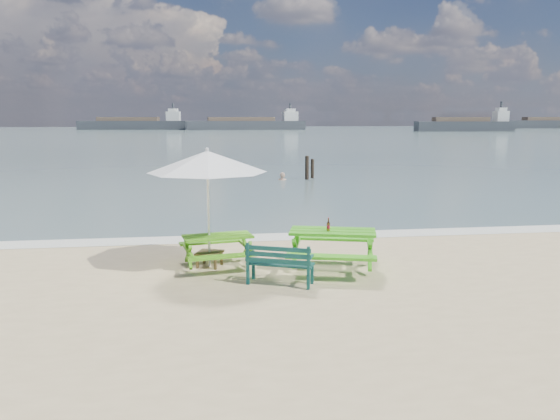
{
  "coord_description": "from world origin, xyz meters",
  "views": [
    {
      "loc": [
        -1.36,
        -9.28,
        3.13
      ],
      "look_at": [
        0.36,
        3.0,
        1.0
      ],
      "focal_mm": 35.0,
      "sensor_mm": 36.0,
      "label": 1
    }
  ],
  "objects": [
    {
      "name": "park_bench",
      "position": [
        0.02,
        0.56,
        0.24
      ],
      "size": [
        1.31,
        0.86,
        0.77
      ],
      "color": "#0F3F3A",
      "rests_on": "ground"
    },
    {
      "name": "sea",
      "position": [
        0.0,
        85.0,
        0.0
      ],
      "size": [
        300.0,
        300.0,
        0.0
      ],
      "primitive_type": "plane",
      "color": "slate",
      "rests_on": "ground"
    },
    {
      "name": "picnic_table_left",
      "position": [
        -1.11,
        1.93,
        0.33
      ],
      "size": [
        1.68,
        1.81,
        0.68
      ],
      "color": "#4DA018",
      "rests_on": "ground"
    },
    {
      "name": "foam_strip",
      "position": [
        0.0,
        4.6,
        0.01
      ],
      "size": [
        22.0,
        0.9,
        0.01
      ],
      "primitive_type": "cube",
      "color": "silver",
      "rests_on": "ground"
    },
    {
      "name": "side_table",
      "position": [
        -1.29,
        1.98,
        0.17
      ],
      "size": [
        0.64,
        0.64,
        0.32
      ],
      "color": "brown",
      "rests_on": "ground"
    },
    {
      "name": "picnic_table_right",
      "position": [
        1.22,
        1.39,
        0.4
      ],
      "size": [
        2.19,
        2.32,
        0.83
      ],
      "color": "#3EA719",
      "rests_on": "ground"
    },
    {
      "name": "mooring_pilings",
      "position": [
        3.92,
        17.81,
        0.45
      ],
      "size": [
        0.58,
        0.78,
        1.39
      ],
      "color": "black",
      "rests_on": "ground"
    },
    {
      "name": "beer_bottle",
      "position": [
        1.13,
        1.37,
        0.92
      ],
      "size": [
        0.07,
        0.07,
        0.27
      ],
      "color": "brown",
      "rests_on": "picnic_table_right"
    },
    {
      "name": "patio_umbrella",
      "position": [
        -1.29,
        1.98,
        2.22
      ],
      "size": [
        3.19,
        3.19,
        2.44
      ],
      "color": "silver",
      "rests_on": "ground"
    },
    {
      "name": "cargo_ships",
      "position": [
        49.79,
        120.67,
        1.18
      ],
      "size": [
        153.47,
        31.63,
        4.4
      ],
      "color": "#33373D",
      "rests_on": "ground"
    },
    {
      "name": "swimmer",
      "position": [
        2.51,
        17.56,
        -0.4
      ],
      "size": [
        0.64,
        0.49,
        1.56
      ],
      "color": "tan",
      "rests_on": "ground"
    }
  ]
}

